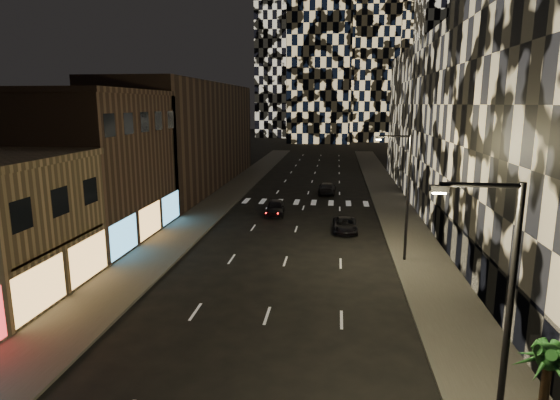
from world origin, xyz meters
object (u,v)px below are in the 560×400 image
(car_dark_rightlane, at_px, (345,225))
(palm_tree, at_px, (548,367))
(streetlight_far, at_px, (405,189))
(car_dark_oncoming, at_px, (327,188))
(car_dark_midlane, at_px, (275,207))
(streetlight_near, at_px, (501,312))

(car_dark_rightlane, relative_size, palm_tree, 1.06)
(streetlight_far, bearing_deg, car_dark_oncoming, 103.12)
(car_dark_oncoming, distance_m, palm_tree, 46.09)
(streetlight_far, xyz_separation_m, palm_tree, (1.52, -19.89, -1.71))
(streetlight_far, distance_m, car_dark_oncoming, 26.59)
(streetlight_far, distance_m, palm_tree, 20.02)
(streetlight_far, bearing_deg, car_dark_midlane, 129.56)
(streetlight_near, bearing_deg, palm_tree, 4.18)
(streetlight_near, relative_size, car_dark_oncoming, 1.79)
(car_dark_oncoming, distance_m, car_dark_rightlane, 18.03)
(car_dark_oncoming, bearing_deg, streetlight_near, 99.26)
(streetlight_near, bearing_deg, streetlight_far, 90.00)
(car_dark_midlane, distance_m, car_dark_oncoming, 13.18)
(streetlight_far, xyz_separation_m, car_dark_oncoming, (-5.94, 25.50, -4.62))
(streetlight_far, relative_size, car_dark_rightlane, 2.01)
(streetlight_near, distance_m, car_dark_midlane, 35.40)
(streetlight_near, height_order, car_dark_oncoming, streetlight_near)
(streetlight_far, relative_size, car_dark_oncoming, 1.79)
(streetlight_near, relative_size, car_dark_midlane, 1.96)
(streetlight_near, xyz_separation_m, car_dark_oncoming, (-5.94, 45.50, -4.62))
(streetlight_far, bearing_deg, palm_tree, -85.63)
(palm_tree, bearing_deg, car_dark_midlane, 110.67)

